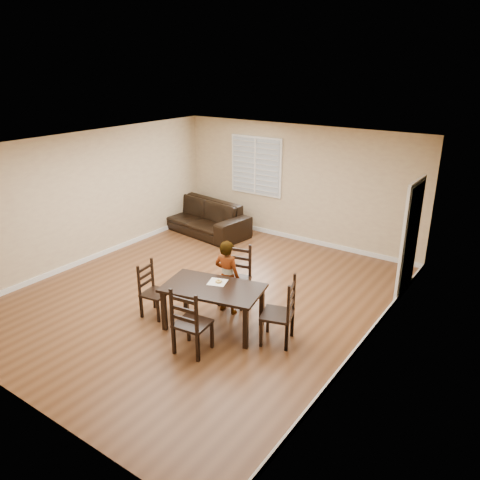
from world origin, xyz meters
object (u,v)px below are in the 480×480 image
object	(u,v)px
dining_table	(213,292)
chair_right	(286,314)
chair_near	(237,275)
child	(227,277)
chair_left	(150,291)
donut	(219,281)
chair_far	(187,326)
sofa	(200,216)

from	to	relation	value
dining_table	chair_right	distance (m)	1.19
chair_near	child	bearing A→B (deg)	-89.60
chair_left	donut	size ratio (longest dim) A/B	8.57
chair_far	child	bearing A→B (deg)	-84.89
chair_left	sofa	size ratio (longest dim) A/B	0.35
chair_near	sofa	size ratio (longest dim) A/B	0.40
dining_table	child	distance (m)	0.56
chair_near	chair_left	distance (m)	1.53
chair_left	chair_far	bearing A→B (deg)	-121.64
dining_table	chair_far	xyz separation A→B (m)	(0.17, -0.81, -0.15)
sofa	chair_right	bearing A→B (deg)	-28.50
child	chair_near	bearing A→B (deg)	-80.32
sofa	chair_left	bearing A→B (deg)	-53.81
donut	chair_left	bearing A→B (deg)	-159.56
chair_near	donut	distance (m)	0.86
chair_far	child	distance (m)	1.39
donut	sofa	distance (m)	4.49
chair_far	donut	bearing A→B (deg)	-86.19
chair_far	chair_right	bearing A→B (deg)	-139.35
child	sofa	distance (m)	4.15
chair_near	chair_right	bearing A→B (deg)	-39.13
donut	sofa	xyz separation A→B (m)	(-3.07, 3.26, -0.36)
chair_near	chair_far	xyz separation A→B (m)	(0.38, -1.77, -0.00)
child	sofa	world-z (taller)	child
chair_right	sofa	distance (m)	5.29
dining_table	chair_far	bearing A→B (deg)	-90.87
chair_far	child	size ratio (longest dim) A/B	0.82
chair_left	sofa	world-z (taller)	chair_left
dining_table	child	xyz separation A→B (m)	(-0.12, 0.54, 0.01)
dining_table	donut	xyz separation A→B (m)	(-0.02, 0.17, 0.11)
chair_right	donut	size ratio (longest dim) A/B	9.78
child	donut	size ratio (longest dim) A/B	11.87
chair_near	chair_far	size ratio (longest dim) A/B	1.01
chair_far	chair_left	xyz separation A→B (m)	(-1.31, 0.56, -0.05)
sofa	donut	bearing A→B (deg)	-38.47
child	donut	bearing A→B (deg)	102.71
dining_table	sofa	xyz separation A→B (m)	(-3.09, 3.44, -0.24)
chair_right	donut	distance (m)	1.20
chair_left	chair_right	size ratio (longest dim) A/B	0.88
chair_far	chair_right	xyz separation A→B (m)	(0.98, 1.08, 0.00)
child	chair_right	bearing A→B (deg)	165.11
chair_far	chair_left	bearing A→B (deg)	-30.26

